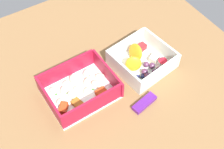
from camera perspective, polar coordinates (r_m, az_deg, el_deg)
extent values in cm
cube|color=brown|center=(80.64, -0.51, -1.37)|extent=(80.00, 80.00, 2.00)
cube|color=white|center=(77.36, -6.22, -3.60)|extent=(17.81, 14.58, 0.60)
cube|color=maroon|center=(77.21, -0.99, 0.51)|extent=(0.94, 14.18, 5.42)
cube|color=maroon|center=(73.47, -12.14, -5.27)|extent=(0.94, 14.18, 5.42)
cube|color=maroon|center=(71.49, -3.71, -6.04)|extent=(16.29, 0.99, 5.42)
cube|color=maroon|center=(78.74, -8.86, 1.06)|extent=(16.29, 0.99, 5.42)
ellipsoid|color=beige|center=(76.90, -6.77, -2.76)|extent=(2.70, 2.55, 1.10)
ellipsoid|color=beige|center=(78.59, -7.58, -0.87)|extent=(2.40, 3.15, 1.45)
ellipsoid|color=beige|center=(77.77, -4.88, -1.39)|extent=(3.26, 3.06, 1.34)
ellipsoid|color=beige|center=(78.17, -9.00, -1.74)|extent=(2.91, 2.43, 1.25)
ellipsoid|color=beige|center=(77.54, -11.47, -3.07)|extent=(2.14, 2.65, 1.16)
ellipsoid|color=beige|center=(77.04, -2.98, -1.82)|extent=(3.45, 3.64, 1.49)
ellipsoid|color=beige|center=(75.52, -10.21, -5.06)|extent=(2.58, 2.20, 1.09)
ellipsoid|color=beige|center=(79.48, -4.95, 0.32)|extent=(3.36, 3.38, 1.40)
ellipsoid|color=beige|center=(76.30, -4.97, -3.14)|extent=(2.74, 2.44, 1.13)
ellipsoid|color=beige|center=(76.85, -9.46, -3.09)|extent=(3.03, 3.36, 1.38)
ellipsoid|color=beige|center=(78.75, -2.39, -0.29)|extent=(3.02, 2.81, 1.24)
ellipsoid|color=beige|center=(75.83, -7.84, -3.94)|extent=(2.49, 3.04, 1.32)
cube|color=#AD5B1E|center=(74.69, -6.74, -5.65)|extent=(2.80, 3.41, 1.05)
cube|color=red|center=(74.07, -9.47, -6.50)|extent=(3.26, 3.36, 1.74)
cube|color=red|center=(75.60, -2.09, -3.61)|extent=(2.95, 2.37, 1.66)
cube|color=#387A33|center=(78.36, -11.70, -3.21)|extent=(0.60, 0.40, 0.20)
cube|color=#387A33|center=(79.97, -4.50, -0.22)|extent=(0.60, 0.40, 0.20)
cube|color=#387A33|center=(78.16, -11.45, -3.35)|extent=(0.60, 0.40, 0.20)
cube|color=#387A33|center=(77.25, -3.81, -2.90)|extent=(0.60, 0.40, 0.20)
cube|color=#387A33|center=(77.30, -8.95, -3.64)|extent=(0.60, 0.40, 0.20)
cube|color=#387A33|center=(77.55, -10.86, -3.85)|extent=(0.60, 0.40, 0.20)
cube|color=silver|center=(83.05, 5.78, 1.93)|extent=(16.47, 15.92, 0.60)
cube|color=silver|center=(84.68, 9.41, 5.46)|extent=(2.47, 14.04, 4.87)
cube|color=silver|center=(77.72, 2.17, 0.62)|extent=(2.47, 14.04, 4.87)
cube|color=silver|center=(78.31, 9.33, 0.25)|extent=(13.49, 2.40, 4.87)
cube|color=silver|center=(84.07, 2.76, 5.84)|extent=(13.49, 2.40, 4.87)
ellipsoid|color=orange|center=(81.89, 4.58, 4.32)|extent=(3.55, 5.23, 5.18)
ellipsoid|color=orange|center=(79.53, 4.22, 2.10)|extent=(5.33, 4.85, 4.63)
cube|color=red|center=(85.94, 5.75, 5.35)|extent=(3.11, 2.55, 1.67)
cube|color=#F4EACC|center=(83.53, 8.24, 3.16)|extent=(3.39, 3.04, 1.67)
sphere|color=#562D4C|center=(81.27, 9.09, 0.98)|extent=(1.43, 1.43, 1.43)
sphere|color=#562D4C|center=(79.05, 6.96, -0.35)|extent=(1.97, 1.97, 1.97)
sphere|color=#562D4C|center=(80.20, 8.37, 0.37)|extent=(1.79, 1.79, 1.79)
sphere|color=#562D4C|center=(81.79, 6.69, 1.97)|extent=(1.64, 1.64, 1.64)
sphere|color=#562D4C|center=(79.95, 6.38, 0.50)|extent=(1.85, 1.85, 1.85)
sphere|color=#562D4C|center=(81.67, 7.83, 1.72)|extent=(1.70, 1.70, 1.70)
cone|color=red|center=(82.57, 9.83, 2.26)|extent=(2.50, 2.50, 2.00)
sphere|color=navy|center=(78.01, 5.26, -1.66)|extent=(1.12, 1.12, 1.12)
sphere|color=navy|center=(78.10, 6.30, -1.83)|extent=(0.94, 0.94, 0.94)
sphere|color=navy|center=(79.30, 5.14, -0.42)|extent=(1.05, 1.05, 1.05)
sphere|color=navy|center=(79.46, 5.95, -0.32)|extent=(1.14, 1.14, 1.14)
cube|color=#51197A|center=(75.34, 6.36, -5.55)|extent=(7.32, 3.64, 1.20)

